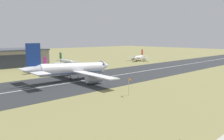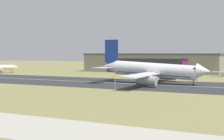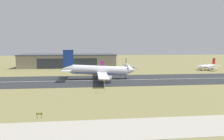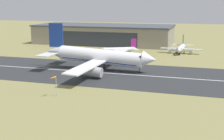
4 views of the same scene
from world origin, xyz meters
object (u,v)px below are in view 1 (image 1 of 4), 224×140
(airplane_parked_centre, at_px, (37,67))
(windsock_pole, at_px, (130,81))
(airplane_parked_west, at_px, (66,62))
(airplane_landing, at_px, (73,69))
(airplane_parked_east, at_px, (139,57))

(airplane_parked_centre, xyz_separation_m, windsock_pole, (2.30, -73.30, 2.43))
(airplane_parked_west, bearing_deg, airplane_landing, -117.01)
(airplane_parked_centre, relative_size, airplane_parked_east, 0.90)
(airplane_parked_west, xyz_separation_m, airplane_parked_centre, (-29.41, -16.74, 0.07))
(airplane_landing, distance_m, windsock_pole, 37.71)
(airplane_parked_east, distance_m, windsock_pole, 117.48)
(airplane_parked_west, xyz_separation_m, windsock_pole, (-27.11, -90.04, 2.49))
(airplane_parked_east, xyz_separation_m, windsock_pole, (-90.81, -74.49, 2.17))
(airplane_parked_west, relative_size, airplane_parked_centre, 1.07)
(airplane_parked_west, height_order, airplane_parked_east, airplane_parked_east)
(airplane_parked_centre, height_order, windsock_pole, airplane_parked_centre)
(windsock_pole, bearing_deg, airplane_parked_east, 39.36)
(airplane_landing, height_order, airplane_parked_centre, airplane_landing)
(airplane_parked_west, distance_m, airplane_parked_east, 65.57)
(airplane_landing, distance_m, airplane_parked_west, 58.79)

